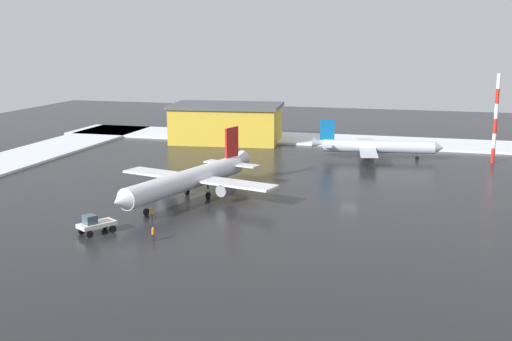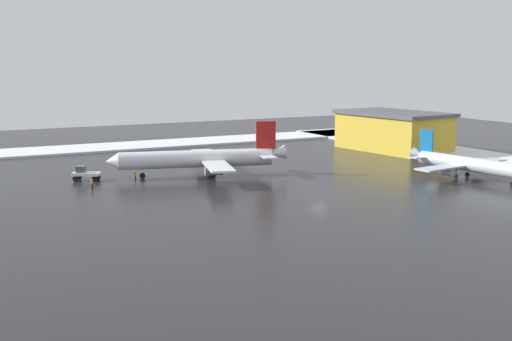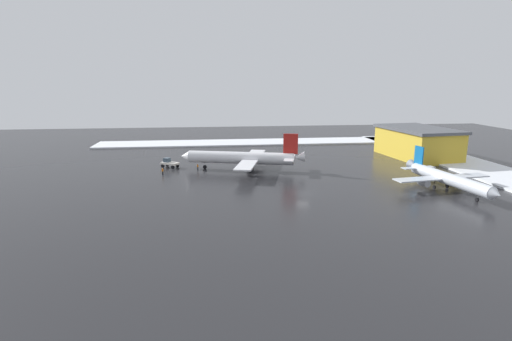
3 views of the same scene
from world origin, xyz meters
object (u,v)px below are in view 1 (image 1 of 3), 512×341
(ground_crew_by_nose_gear, at_px, (153,233))
(cargo_hangar, at_px, (226,123))
(antenna_mast, at_px, (496,119))
(airplane_foreground_jet, at_px, (190,179))
(ground_crew_near_tug, at_px, (152,213))
(airplane_distant_tail, at_px, (375,146))
(pushback_tug, at_px, (95,224))

(ground_crew_by_nose_gear, bearing_deg, cargo_hangar, -125.79)
(antenna_mast, distance_m, cargo_hangar, 58.24)
(airplane_foreground_jet, bearing_deg, ground_crew_by_nose_gear, 23.42)
(airplane_foreground_jet, relative_size, ground_crew_near_tug, 18.37)
(airplane_foreground_jet, height_order, ground_crew_near_tug, airplane_foreground_jet)
(airplane_distant_tail, relative_size, pushback_tug, 5.11)
(pushback_tug, relative_size, ground_crew_by_nose_gear, 2.96)
(cargo_hangar, bearing_deg, airplane_foreground_jet, 95.75)
(pushback_tug, bearing_deg, antenna_mast, 171.86)
(pushback_tug, relative_size, antenna_mast, 0.30)
(airplane_foreground_jet, xyz_separation_m, ground_crew_near_tug, (1.00, 11.56, -2.16))
(cargo_hangar, bearing_deg, ground_crew_near_tug, 92.74)
(airplane_foreground_jet, distance_m, cargo_hangar, 53.11)
(ground_crew_near_tug, bearing_deg, airplane_distant_tail, -171.59)
(airplane_foreground_jet, xyz_separation_m, pushback_tug, (5.24, 19.04, -1.85))
(cargo_hangar, bearing_deg, airplane_distant_tail, 154.71)
(airplane_distant_tail, bearing_deg, cargo_hangar, 153.10)
(ground_crew_near_tug, bearing_deg, ground_crew_by_nose_gear, 59.61)
(airplane_distant_tail, distance_m, ground_crew_near_tug, 57.17)
(airplane_foreground_jet, height_order, cargo_hangar, airplane_foreground_jet)
(cargo_hangar, bearing_deg, ground_crew_by_nose_gear, 94.76)
(ground_crew_by_nose_gear, height_order, cargo_hangar, cargo_hangar)
(pushback_tug, relative_size, cargo_hangar, 0.19)
(airplane_foreground_jet, bearing_deg, ground_crew_near_tug, 10.10)
(ground_crew_by_nose_gear, distance_m, cargo_hangar, 73.19)
(airplane_foreground_jet, height_order, antenna_mast, antenna_mast)
(ground_crew_near_tug, bearing_deg, pushback_tug, 4.70)
(pushback_tug, distance_m, ground_crew_by_nose_gear, 8.20)
(ground_crew_by_nose_gear, xyz_separation_m, antenna_mast, (-43.34, -61.98, 7.60))
(airplane_distant_tail, height_order, cargo_hangar, cargo_hangar)
(airplane_foreground_jet, distance_m, pushback_tug, 19.83)
(pushback_tug, xyz_separation_m, cargo_hangar, (5.77, -70.98, 3.16))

